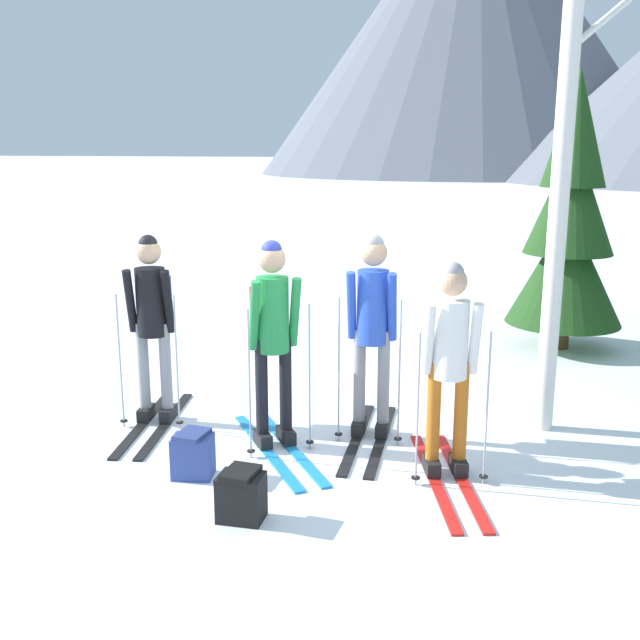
{
  "coord_description": "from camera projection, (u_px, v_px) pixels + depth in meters",
  "views": [
    {
      "loc": [
        2.14,
        -5.91,
        2.59
      ],
      "look_at": [
        0.05,
        0.32,
        1.05
      ],
      "focal_mm": 41.19,
      "sensor_mm": 36.0,
      "label": 1
    }
  ],
  "objects": [
    {
      "name": "skier_in_white",
      "position": [
        449.0,
        358.0,
        5.77
      ],
      "size": [
        0.91,
        1.76,
        1.75
      ],
      "color": "red",
      "rests_on": "ground"
    },
    {
      "name": "backpack_on_snow_beside",
      "position": [
        241.0,
        495.0,
        5.22
      ],
      "size": [
        0.34,
        0.28,
        0.38
      ],
      "color": "black",
      "rests_on": "ground"
    },
    {
      "name": "skier_in_black",
      "position": [
        152.0,
        317.0,
        6.93
      ],
      "size": [
        0.72,
        1.74,
        1.82
      ],
      "color": "black",
      "rests_on": "ground"
    },
    {
      "name": "mountain_ridge_distant",
      "position": [
        549.0,
        29.0,
        67.28
      ],
      "size": [
        63.56,
        53.54,
        29.62
      ],
      "color": "slate",
      "rests_on": "ground"
    },
    {
      "name": "skier_in_blue",
      "position": [
        373.0,
        323.0,
        6.56
      ],
      "size": [
        0.61,
        1.72,
        1.87
      ],
      "color": "black",
      "rests_on": "ground"
    },
    {
      "name": "birch_tree_slender",
      "position": [
        564.0,
        146.0,
        6.38
      ],
      "size": [
        0.61,
        0.54,
        5.13
      ],
      "color": "silver",
      "rests_on": "ground"
    },
    {
      "name": "pine_tree_mid",
      "position": [
        569.0,
        225.0,
        9.39
      ],
      "size": [
        1.48,
        1.48,
        3.57
      ],
      "color": "#51381E",
      "rests_on": "ground"
    },
    {
      "name": "backpack_on_snow_front",
      "position": [
        193.0,
        455.0,
        5.91
      ],
      "size": [
        0.37,
        0.31,
        0.38
      ],
      "color": "#384C99",
      "rests_on": "ground"
    },
    {
      "name": "ground_plane",
      "position": [
        303.0,
        439.0,
        6.71
      ],
      "size": [
        400.0,
        400.0,
        0.0
      ],
      "primitive_type": "plane",
      "color": "white"
    },
    {
      "name": "skier_in_green",
      "position": [
        272.0,
        331.0,
        6.33
      ],
      "size": [
        1.36,
        1.54,
        1.84
      ],
      "color": "#1E84D1",
      "rests_on": "ground"
    }
  ]
}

